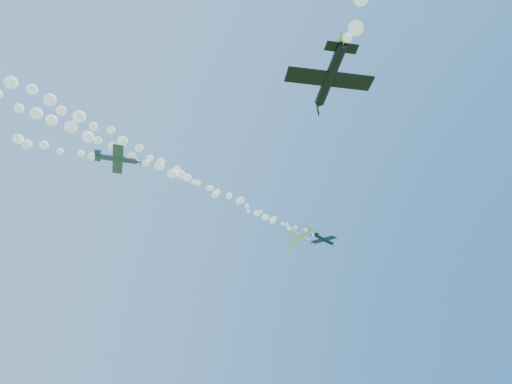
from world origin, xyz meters
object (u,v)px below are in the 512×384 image
plane_white (300,236)px  plane_grey (118,159)px  plane_black (329,78)px  plane_navy (323,239)px

plane_white → plane_grey: 42.93m
plane_grey → plane_black: size_ratio=0.93×
plane_white → plane_grey: size_ratio=0.91×
plane_white → plane_navy: (3.51, -3.39, -1.34)m
plane_grey → plane_black: (11.13, -36.53, -11.99)m
plane_black → plane_grey: bearing=38.0°
plane_grey → plane_black: 40.03m
plane_white → plane_grey: plane_white is taller
plane_white → plane_grey: (-42.00, -8.30, -3.21)m
plane_black → plane_white: bearing=-13.5°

